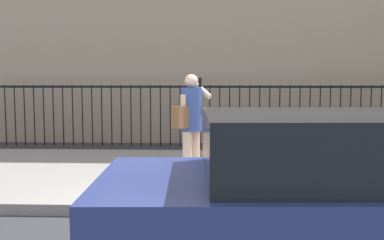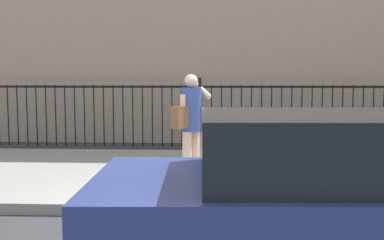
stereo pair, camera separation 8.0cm
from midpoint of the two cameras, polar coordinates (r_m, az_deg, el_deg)
name	(u,v)px [view 2 (the right image)]	position (r m, az deg, el deg)	size (l,w,h in m)	color
ground_plane	(178,218)	(5.64, -1.45, -12.59)	(60.00, 60.00, 0.00)	#333338
sidewalk	(188,174)	(7.74, -0.21, -7.07)	(28.00, 4.40, 0.15)	gray
iron_fence	(197,107)	(11.28, 0.80, 1.66)	(12.03, 0.04, 1.60)	black
parked_hatchback	(337,202)	(3.97, 18.88, -10.03)	(4.27, 2.00, 1.45)	navy
pedestrian_on_phone	(190,118)	(7.00, 0.06, 0.25)	(0.65, 0.71, 1.67)	beige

